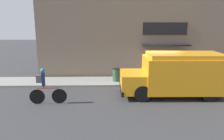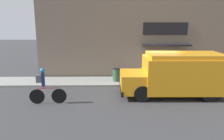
# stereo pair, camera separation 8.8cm
# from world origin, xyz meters

# --- Properties ---
(ground_plane) EXTENTS (70.00, 70.00, 0.00)m
(ground_plane) POSITION_xyz_m (0.00, 0.00, 0.00)
(ground_plane) COLOR #38383A
(sidewalk) EXTENTS (28.00, 2.10, 0.12)m
(sidewalk) POSITION_xyz_m (0.00, 1.05, 0.06)
(sidewalk) COLOR gray
(sidewalk) RESTS_ON ground_plane
(storefront) EXTENTS (15.19, 1.02, 5.73)m
(storefront) POSITION_xyz_m (0.03, 2.30, 2.86)
(storefront) COLOR #756656
(storefront) RESTS_ON ground_plane
(school_bus) EXTENTS (5.39, 2.66, 2.28)m
(school_bus) POSITION_xyz_m (0.86, -1.58, 1.18)
(school_bus) COLOR orange
(school_bus) RESTS_ON ground_plane
(cyclist) EXTENTS (1.76, 0.22, 1.74)m
(cyclist) POSITION_xyz_m (-5.76, -2.64, 0.82)
(cyclist) COLOR black
(cyclist) RESTS_ON ground_plane
(trash_bin) EXTENTS (0.53, 0.53, 0.82)m
(trash_bin) POSITION_xyz_m (-2.20, 0.95, 0.53)
(trash_bin) COLOR #2D5138
(trash_bin) RESTS_ON sidewalk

